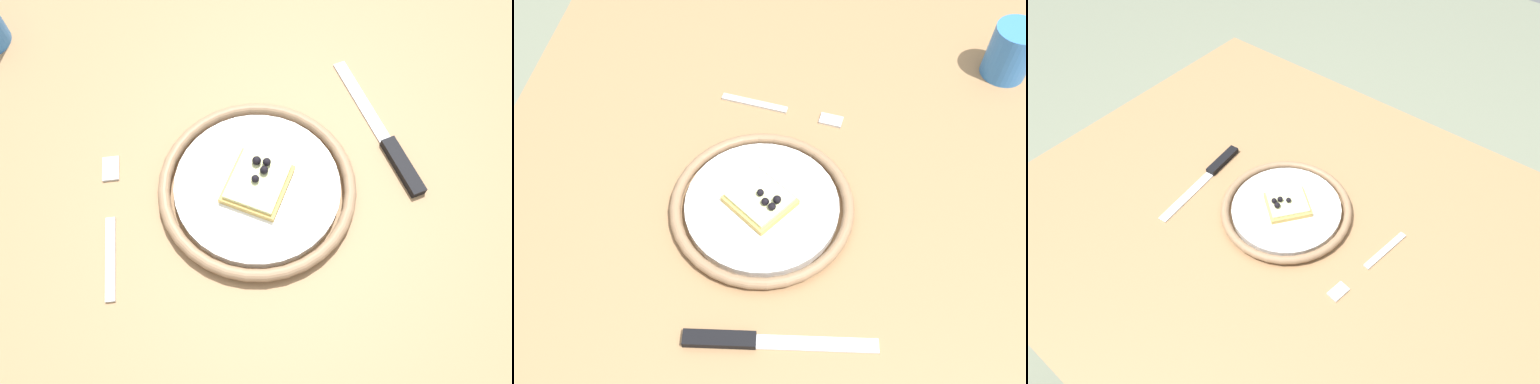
# 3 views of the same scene
# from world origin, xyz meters

# --- Properties ---
(ground_plane) EXTENTS (6.00, 6.00, 0.00)m
(ground_plane) POSITION_xyz_m (0.00, 0.00, 0.00)
(ground_plane) COLOR slate
(dining_table) EXTENTS (1.09, 0.90, 0.76)m
(dining_table) POSITION_xyz_m (0.00, 0.00, 0.67)
(dining_table) COLOR #936D47
(dining_table) RESTS_ON ground_plane
(plate) EXTENTS (0.26, 0.26, 0.02)m
(plate) POSITION_xyz_m (0.01, -0.02, 0.77)
(plate) COLOR white
(plate) RESTS_ON dining_table
(pizza_slice_near) EXTENTS (0.11, 0.11, 0.03)m
(pizza_slice_near) POSITION_xyz_m (0.01, -0.02, 0.78)
(pizza_slice_near) COLOR tan
(pizza_slice_near) RESTS_ON plate
(knife) EXTENTS (0.04, 0.24, 0.01)m
(knife) POSITION_xyz_m (0.21, -0.01, 0.76)
(knife) COLOR silver
(knife) RESTS_ON dining_table
(fork) EXTENTS (0.05, 0.20, 0.00)m
(fork) POSITION_xyz_m (-0.18, -0.02, 0.76)
(fork) COLOR #B9B9B9
(fork) RESTS_ON dining_table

